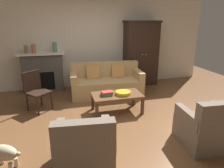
{
  "coord_description": "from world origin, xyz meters",
  "views": [
    {
      "loc": [
        -1.08,
        -3.6,
        2.02
      ],
      "look_at": [
        0.08,
        0.76,
        0.55
      ],
      "focal_mm": 32.23,
      "sensor_mm": 36.0,
      "label": 1
    }
  ],
  "objects": [
    {
      "name": "couch",
      "position": [
        0.14,
        1.57,
        0.32
      ],
      "size": [
        1.98,
        0.99,
        0.86
      ],
      "color": "tan",
      "rests_on": "ground"
    },
    {
      "name": "ground_plane",
      "position": [
        0.0,
        0.0,
        0.0
      ],
      "size": [
        9.6,
        9.6,
        0.0
      ],
      "primitive_type": "plane",
      "color": "brown"
    },
    {
      "name": "back_wall",
      "position": [
        0.0,
        2.55,
        1.4
      ],
      "size": [
        7.2,
        0.1,
        2.8
      ],
      "primitive_type": "cube",
      "color": "silver",
      "rests_on": "ground"
    },
    {
      "name": "mantel_vase_terracotta",
      "position": [
        -1.73,
        2.28,
        1.24
      ],
      "size": [
        0.11,
        0.11,
        0.24
      ],
      "primitive_type": "cylinder",
      "color": "#A86042",
      "rests_on": "fireplace"
    },
    {
      "name": "side_chair_wooden",
      "position": [
        -1.65,
        1.01,
        0.51
      ],
      "size": [
        0.62,
        0.62,
        0.9
      ],
      "color": "black",
      "rests_on": "ground"
    },
    {
      "name": "book_stack",
      "position": [
        -0.13,
        0.4,
        0.46
      ],
      "size": [
        0.26,
        0.19,
        0.09
      ],
      "color": "#427A4C",
      "rests_on": "coffee_table"
    },
    {
      "name": "armchair_near_right",
      "position": [
        1.17,
        -1.2,
        0.32
      ],
      "size": [
        0.83,
        0.83,
        0.88
      ],
      "color": "#756656",
      "rests_on": "ground"
    },
    {
      "name": "fireplace",
      "position": [
        -1.55,
        2.3,
        0.57
      ],
      "size": [
        1.26,
        0.48,
        1.12
      ],
      "color": "#4C4947",
      "rests_on": "ground"
    },
    {
      "name": "dog",
      "position": [
        -1.95,
        -0.92,
        0.25
      ],
      "size": [
        0.52,
        0.37,
        0.39
      ],
      "color": "beige",
      "rests_on": "ground"
    },
    {
      "name": "fruit_bowl",
      "position": [
        0.24,
        0.37,
        0.45
      ],
      "size": [
        0.34,
        0.34,
        0.07
      ],
      "primitive_type": "cylinder",
      "color": "gold",
      "rests_on": "coffee_table"
    },
    {
      "name": "armoire",
      "position": [
        1.4,
        2.22,
        0.99
      ],
      "size": [
        1.06,
        0.57,
        1.97
      ],
      "color": "black",
      "rests_on": "ground"
    },
    {
      "name": "mantel_vase_jade",
      "position": [
        -1.17,
        2.28,
        1.26
      ],
      "size": [
        0.12,
        0.12,
        0.28
      ],
      "primitive_type": "cylinder",
      "color": "slate",
      "rests_on": "fireplace"
    },
    {
      "name": "mantel_vase_bronze",
      "position": [
        -1.93,
        2.28,
        1.23
      ],
      "size": [
        0.1,
        0.1,
        0.21
      ],
      "primitive_type": "cylinder",
      "color": "olive",
      "rests_on": "fireplace"
    },
    {
      "name": "armchair_near_left",
      "position": [
        -0.84,
        -1.25,
        0.32
      ],
      "size": [
        0.85,
        0.85,
        0.88
      ],
      "color": "#756656",
      "rests_on": "ground"
    },
    {
      "name": "coffee_table",
      "position": [
        0.1,
        0.41,
        0.37
      ],
      "size": [
        1.1,
        0.6,
        0.42
      ],
      "color": "brown",
      "rests_on": "ground"
    }
  ]
}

